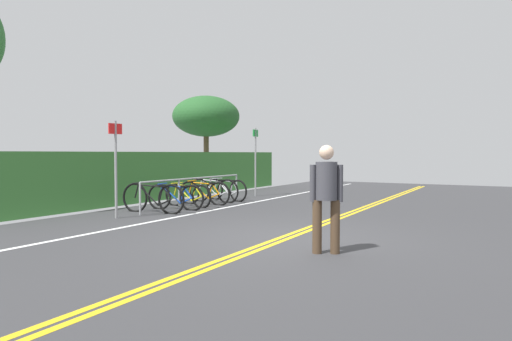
{
  "coord_description": "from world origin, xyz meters",
  "views": [
    {
      "loc": [
        -7.05,
        -3.42,
        1.49
      ],
      "look_at": [
        2.82,
        2.15,
        1.05
      ],
      "focal_mm": 31.63,
      "sensor_mm": 36.0,
      "label": 1
    }
  ],
  "objects_px": {
    "bicycle_3": "(204,193)",
    "bicycle_4": "(213,190)",
    "bike_rack": "(195,185)",
    "tree_mid": "(206,117)",
    "bicycle_1": "(175,197)",
    "pedestrian": "(326,192)",
    "bicycle_5": "(226,190)",
    "sign_post_far": "(255,155)",
    "bicycle_2": "(188,195)",
    "sign_post_near": "(116,160)",
    "bicycle_0": "(153,198)"
  },
  "relations": [
    {
      "from": "bicycle_3",
      "to": "bicycle_4",
      "type": "xyz_separation_m",
      "value": [
        0.65,
        0.13,
        0.02
      ]
    },
    {
      "from": "bike_rack",
      "to": "tree_mid",
      "type": "xyz_separation_m",
      "value": [
        6.13,
        4.03,
        2.51
      ]
    },
    {
      "from": "bicycle_1",
      "to": "bicycle_3",
      "type": "bearing_deg",
      "value": 2.78
    },
    {
      "from": "bicycle_3",
      "to": "pedestrian",
      "type": "distance_m",
      "value": 6.9
    },
    {
      "from": "bicycle_5",
      "to": "sign_post_far",
      "type": "height_order",
      "value": "sign_post_far"
    },
    {
      "from": "bicycle_4",
      "to": "tree_mid",
      "type": "xyz_separation_m",
      "value": [
        5.12,
        3.94,
        2.75
      ]
    },
    {
      "from": "bicycle_2",
      "to": "sign_post_near",
      "type": "height_order",
      "value": "sign_post_near"
    },
    {
      "from": "sign_post_far",
      "to": "tree_mid",
      "type": "bearing_deg",
      "value": 55.79
    },
    {
      "from": "pedestrian",
      "to": "tree_mid",
      "type": "relative_size",
      "value": 0.4
    },
    {
      "from": "bicycle_4",
      "to": "sign_post_near",
      "type": "distance_m",
      "value": 4.01
    },
    {
      "from": "bicycle_5",
      "to": "sign_post_far",
      "type": "xyz_separation_m",
      "value": [
        1.72,
        -0.08,
        1.08
      ]
    },
    {
      "from": "bicycle_1",
      "to": "bicycle_2",
      "type": "relative_size",
      "value": 0.99
    },
    {
      "from": "sign_post_near",
      "to": "pedestrian",
      "type": "bearing_deg",
      "value": -101.08
    },
    {
      "from": "bike_rack",
      "to": "bicycle_2",
      "type": "relative_size",
      "value": 2.69
    },
    {
      "from": "bicycle_5",
      "to": "sign_post_near",
      "type": "xyz_separation_m",
      "value": [
        -4.5,
        0.06,
        1.0
      ]
    },
    {
      "from": "bike_rack",
      "to": "bicycle_5",
      "type": "height_order",
      "value": "bike_rack"
    },
    {
      "from": "bicycle_3",
      "to": "bicycle_5",
      "type": "bearing_deg",
      "value": 2.56
    },
    {
      "from": "bike_rack",
      "to": "bicycle_3",
      "type": "height_order",
      "value": "bike_rack"
    },
    {
      "from": "sign_post_far",
      "to": "bicycle_4",
      "type": "bearing_deg",
      "value": 176.21
    },
    {
      "from": "bike_rack",
      "to": "sign_post_near",
      "type": "bearing_deg",
      "value": 178.32
    },
    {
      "from": "bicycle_1",
      "to": "tree_mid",
      "type": "xyz_separation_m",
      "value": [
        7.13,
        4.13,
        2.77
      ]
    },
    {
      "from": "bicycle_0",
      "to": "bicycle_5",
      "type": "relative_size",
      "value": 1.1
    },
    {
      "from": "sign_post_near",
      "to": "tree_mid",
      "type": "height_order",
      "value": "tree_mid"
    },
    {
      "from": "bicycle_3",
      "to": "sign_post_near",
      "type": "relative_size",
      "value": 0.76
    },
    {
      "from": "bicycle_1",
      "to": "bicycle_2",
      "type": "distance_m",
      "value": 0.71
    },
    {
      "from": "sign_post_near",
      "to": "sign_post_far",
      "type": "xyz_separation_m",
      "value": [
        6.22,
        -0.14,
        0.08
      ]
    },
    {
      "from": "sign_post_far",
      "to": "sign_post_near",
      "type": "bearing_deg",
      "value": 178.67
    },
    {
      "from": "sign_post_far",
      "to": "pedestrian",
      "type": "bearing_deg",
      "value": -143.83
    },
    {
      "from": "bicycle_1",
      "to": "sign_post_far",
      "type": "xyz_separation_m",
      "value": [
        4.35,
        0.04,
        1.08
      ]
    },
    {
      "from": "pedestrian",
      "to": "bicycle_3",
      "type": "bearing_deg",
      "value": 51.19
    },
    {
      "from": "bicycle_2",
      "to": "bicycle_5",
      "type": "relative_size",
      "value": 0.98
    },
    {
      "from": "bicycle_1",
      "to": "bicycle_0",
      "type": "bearing_deg",
      "value": 172.9
    },
    {
      "from": "tree_mid",
      "to": "sign_post_far",
      "type": "bearing_deg",
      "value": -124.21
    },
    {
      "from": "bicycle_3",
      "to": "bicycle_5",
      "type": "height_order",
      "value": "same"
    },
    {
      "from": "bicycle_2",
      "to": "sign_post_far",
      "type": "height_order",
      "value": "sign_post_far"
    },
    {
      "from": "bicycle_1",
      "to": "sign_post_near",
      "type": "height_order",
      "value": "sign_post_near"
    },
    {
      "from": "bicycle_5",
      "to": "bicycle_0",
      "type": "bearing_deg",
      "value": -179.52
    },
    {
      "from": "bicycle_3",
      "to": "pedestrian",
      "type": "xyz_separation_m",
      "value": [
        -4.31,
        -5.36,
        0.58
      ]
    },
    {
      "from": "bicycle_5",
      "to": "sign_post_near",
      "type": "bearing_deg",
      "value": 179.21
    },
    {
      "from": "bicycle_0",
      "to": "sign_post_near",
      "type": "distance_m",
      "value": 1.48
    },
    {
      "from": "bicycle_1",
      "to": "sign_post_near",
      "type": "xyz_separation_m",
      "value": [
        -1.88,
        0.18,
        1.0
      ]
    },
    {
      "from": "pedestrian",
      "to": "sign_post_far",
      "type": "distance_m",
      "value": 9.05
    },
    {
      "from": "bike_rack",
      "to": "sign_post_far",
      "type": "height_order",
      "value": "sign_post_far"
    },
    {
      "from": "pedestrian",
      "to": "tree_mid",
      "type": "height_order",
      "value": "tree_mid"
    },
    {
      "from": "bicycle_2",
      "to": "bicycle_5",
      "type": "height_order",
      "value": "bicycle_5"
    },
    {
      "from": "bicycle_5",
      "to": "pedestrian",
      "type": "relative_size",
      "value": 1.05
    },
    {
      "from": "bicycle_1",
      "to": "bicycle_5",
      "type": "xyz_separation_m",
      "value": [
        2.63,
        0.12,
        0.0
      ]
    },
    {
      "from": "bicycle_0",
      "to": "bicycle_2",
      "type": "height_order",
      "value": "bicycle_0"
    },
    {
      "from": "bicycle_1",
      "to": "bicycle_4",
      "type": "bearing_deg",
      "value": 5.54
    },
    {
      "from": "bicycle_2",
      "to": "bicycle_5",
      "type": "distance_m",
      "value": 1.93
    }
  ]
}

